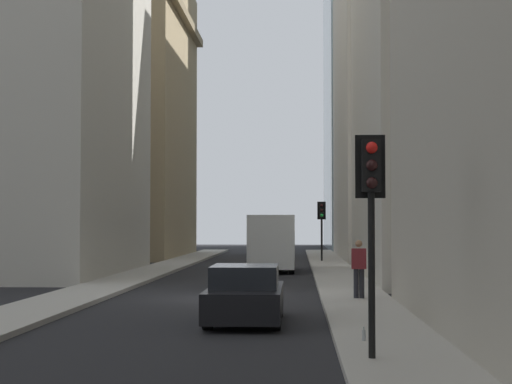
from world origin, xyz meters
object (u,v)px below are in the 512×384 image
Objects in this scene: traffic_light_foreground at (371,193)px; traffic_light_midblock at (322,217)px; delivery_truck at (272,243)px; sedan_black at (245,296)px; discarded_bottle at (364,335)px; pedestrian at (359,266)px.

traffic_light_foreground is 1.05× the size of traffic_light_midblock.
traffic_light_midblock is at bearing -0.37° from traffic_light_foreground.
sedan_black is (-21.61, 0.00, -0.80)m from delivery_truck.
traffic_light_midblock is 34.14m from discarded_bottle.
delivery_truck is at bearing 162.18° from traffic_light_midblock.
traffic_light_foreground is at bearing 179.63° from traffic_light_midblock.
delivery_truck is at bearing 10.94° from pedestrian.
discarded_bottle is (-25.43, -2.57, -1.21)m from delivery_truck.
sedan_black reaches higher than discarded_bottle.
traffic_light_foreground is at bearing -174.73° from delivery_truck.
discarded_bottle is at bearing 179.66° from traffic_light_midblock.
traffic_light_midblock is (30.23, -2.77, 2.15)m from sedan_black.
sedan_black is 1.18× the size of traffic_light_midblock.
delivery_truck is 1.69× the size of traffic_light_foreground.
sedan_black is at bearing 149.11° from pedestrian.
traffic_light_foreground reaches higher than traffic_light_midblock.
traffic_light_foreground reaches higher than discarded_bottle.
traffic_light_foreground is 36.11m from traffic_light_midblock.
traffic_light_midblock reaches higher than delivery_truck.
delivery_truck is 3.62× the size of pedestrian.
delivery_truck is 1.50× the size of sedan_black.
traffic_light_foreground reaches higher than delivery_truck.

